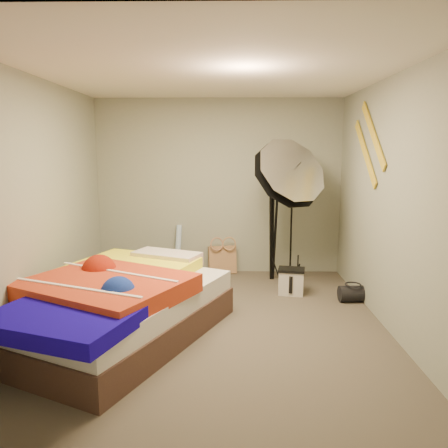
{
  "coord_description": "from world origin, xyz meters",
  "views": [
    {
      "loc": [
        0.19,
        -4.28,
        1.78
      ],
      "look_at": [
        0.1,
        0.6,
        0.95
      ],
      "focal_mm": 35.0,
      "sensor_mm": 36.0,
      "label": 1
    }
  ],
  "objects_px": {
    "tote_bag": "(222,260)",
    "camera_tripod": "(273,224)",
    "camera_case": "(291,282)",
    "photo_umbrella": "(287,176)",
    "wrapping_roll": "(178,249)",
    "duffel_bag": "(352,294)",
    "bed": "(114,305)"
  },
  "relations": [
    {
      "from": "tote_bag",
      "to": "camera_tripod",
      "type": "bearing_deg",
      "value": -33.06
    },
    {
      "from": "camera_case",
      "to": "photo_umbrella",
      "type": "height_order",
      "value": "photo_umbrella"
    },
    {
      "from": "wrapping_roll",
      "to": "duffel_bag",
      "type": "bearing_deg",
      "value": -28.25
    },
    {
      "from": "camera_case",
      "to": "camera_tripod",
      "type": "height_order",
      "value": "camera_tripod"
    },
    {
      "from": "duffel_bag",
      "to": "camera_tripod",
      "type": "xyz_separation_m",
      "value": [
        -0.88,
        0.91,
        0.68
      ]
    },
    {
      "from": "wrapping_roll",
      "to": "camera_tripod",
      "type": "distance_m",
      "value": 1.44
    },
    {
      "from": "camera_tripod",
      "to": "bed",
      "type": "bearing_deg",
      "value": -131.04
    },
    {
      "from": "wrapping_roll",
      "to": "bed",
      "type": "bearing_deg",
      "value": -98.73
    },
    {
      "from": "duffel_bag",
      "to": "camera_case",
      "type": "bearing_deg",
      "value": 155.47
    },
    {
      "from": "duffel_bag",
      "to": "camera_tripod",
      "type": "relative_size",
      "value": 0.23
    },
    {
      "from": "camera_case",
      "to": "camera_tripod",
      "type": "xyz_separation_m",
      "value": [
        -0.18,
        0.64,
        0.63
      ]
    },
    {
      "from": "tote_bag",
      "to": "camera_tripod",
      "type": "xyz_separation_m",
      "value": [
        0.7,
        -0.29,
        0.58
      ]
    },
    {
      "from": "bed",
      "to": "photo_umbrella",
      "type": "relative_size",
      "value": 1.33
    },
    {
      "from": "camera_tripod",
      "to": "duffel_bag",
      "type": "bearing_deg",
      "value": -45.93
    },
    {
      "from": "wrapping_roll",
      "to": "camera_case",
      "type": "xyz_separation_m",
      "value": [
        1.53,
        -0.93,
        -0.2
      ]
    },
    {
      "from": "tote_bag",
      "to": "duffel_bag",
      "type": "relative_size",
      "value": 1.27
    },
    {
      "from": "camera_case",
      "to": "duffel_bag",
      "type": "height_order",
      "value": "camera_case"
    },
    {
      "from": "camera_case",
      "to": "camera_tripod",
      "type": "bearing_deg",
      "value": 116.52
    },
    {
      "from": "bed",
      "to": "camera_tripod",
      "type": "bearing_deg",
      "value": 48.96
    },
    {
      "from": "duffel_bag",
      "to": "photo_umbrella",
      "type": "relative_size",
      "value": 0.16
    },
    {
      "from": "camera_tripod",
      "to": "tote_bag",
      "type": "bearing_deg",
      "value": 157.63
    },
    {
      "from": "camera_case",
      "to": "bed",
      "type": "xyz_separation_m",
      "value": [
        -1.87,
        -1.29,
        0.17
      ]
    },
    {
      "from": "tote_bag",
      "to": "photo_umbrella",
      "type": "xyz_separation_m",
      "value": [
        0.83,
        -0.63,
        1.26
      ]
    },
    {
      "from": "photo_umbrella",
      "to": "camera_tripod",
      "type": "bearing_deg",
      "value": 112.04
    },
    {
      "from": "wrapping_roll",
      "to": "duffel_bag",
      "type": "xyz_separation_m",
      "value": [
        2.22,
        -1.19,
        -0.26
      ]
    },
    {
      "from": "tote_bag",
      "to": "bed",
      "type": "distance_m",
      "value": 2.43
    },
    {
      "from": "duffel_bag",
      "to": "photo_umbrella",
      "type": "height_order",
      "value": "photo_umbrella"
    },
    {
      "from": "photo_umbrella",
      "to": "camera_tripod",
      "type": "relative_size",
      "value": 1.5
    },
    {
      "from": "photo_umbrella",
      "to": "camera_tripod",
      "type": "xyz_separation_m",
      "value": [
        -0.14,
        0.34,
        -0.68
      ]
    },
    {
      "from": "tote_bag",
      "to": "wrapping_roll",
      "type": "height_order",
      "value": "wrapping_roll"
    },
    {
      "from": "bed",
      "to": "tote_bag",
      "type": "bearing_deg",
      "value": 66.03
    },
    {
      "from": "camera_case",
      "to": "duffel_bag",
      "type": "relative_size",
      "value": 0.96
    }
  ]
}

